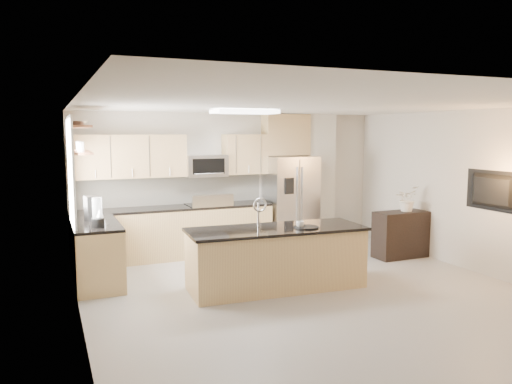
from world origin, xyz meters
name	(u,v)px	position (x,y,z in m)	size (l,w,h in m)	color
floor	(316,297)	(0.00, 0.00, 0.00)	(6.50, 6.50, 0.00)	#9B9893
ceiling	(318,104)	(0.00, 0.00, 2.60)	(6.00, 6.50, 0.02)	silver
wall_back	(233,181)	(0.00, 3.25, 1.30)	(6.00, 0.02, 2.60)	beige
wall_left	(79,218)	(-3.00, 0.00, 1.30)	(0.02, 6.50, 2.60)	beige
wall_right	(484,193)	(3.00, 0.00, 1.30)	(0.02, 6.50, 2.60)	beige
back_counter	(175,231)	(-1.23, 2.93, 0.47)	(3.55, 0.66, 1.44)	#D8BB77
left_counter	(96,253)	(-2.67, 1.85, 0.46)	(0.66, 1.50, 0.92)	#D8BB77
range	(208,229)	(-0.60, 2.92, 0.47)	(0.76, 0.64, 1.14)	black
upper_cabinets	(167,156)	(-1.30, 3.09, 1.83)	(3.50, 0.33, 0.75)	tan
microwave	(206,166)	(-0.60, 3.04, 1.63)	(0.76, 0.40, 0.40)	silver
refrigerator	(290,202)	(1.06, 2.87, 0.89)	(0.92, 0.78, 1.78)	silver
partition_column	(319,179)	(1.82, 3.10, 1.30)	(0.60, 0.30, 2.60)	beige
window	(71,174)	(-2.98, 1.85, 1.65)	(0.04, 1.15, 1.65)	white
shelf_lower	(79,152)	(-2.85, 1.95, 1.95)	(0.30, 1.20, 0.04)	#9C633E
shelf_upper	(78,127)	(-2.85, 1.95, 2.32)	(0.30, 1.20, 0.04)	#9C633E
ceiling_fixture	(245,112)	(-0.40, 1.60, 2.56)	(1.00, 0.50, 0.06)	white
island	(276,258)	(-0.31, 0.60, 0.44)	(2.60, 1.07, 1.31)	#D8BB77
credenza	(402,234)	(2.55, 1.35, 0.42)	(1.04, 0.44, 0.83)	black
cup	(300,224)	(0.01, 0.48, 0.93)	(0.12, 0.12, 0.10)	white
platter	(306,227)	(0.08, 0.43, 0.89)	(0.36, 0.36, 0.02)	black
blender	(97,214)	(-2.68, 1.45, 1.10)	(0.18, 0.18, 0.42)	black
kettle	(100,217)	(-2.62, 1.62, 1.04)	(0.22, 0.22, 0.27)	silver
coffee_maker	(92,209)	(-2.69, 2.00, 1.10)	(0.24, 0.27, 0.38)	black
bowl	(76,123)	(-2.85, 2.34, 2.39)	(0.39, 0.39, 0.10)	silver
flower_vase	(407,192)	(2.63, 1.36, 1.17)	(0.62, 0.53, 0.68)	white
television	(491,191)	(2.91, -0.20, 1.35)	(1.08, 0.14, 0.62)	black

